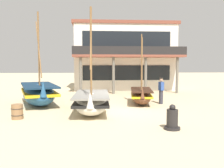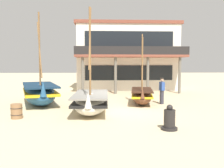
{
  "view_description": "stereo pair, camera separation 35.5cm",
  "coord_description": "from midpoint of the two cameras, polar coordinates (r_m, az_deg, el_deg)",
  "views": [
    {
      "loc": [
        -1.09,
        -13.33,
        2.56
      ],
      "look_at": [
        0.0,
        1.0,
        1.4
      ],
      "focal_mm": 39.55,
      "sensor_mm": 36.0,
      "label": 1
    },
    {
      "loc": [
        -0.73,
        -13.35,
        2.56
      ],
      "look_at": [
        0.0,
        1.0,
        1.4
      ],
      "focal_mm": 39.55,
      "sensor_mm": 36.0,
      "label": 2
    }
  ],
  "objects": [
    {
      "name": "fishing_boat_far_right",
      "position": [
        13.0,
        -5.51,
        -4.18
      ],
      "size": [
        1.86,
        4.38,
        5.52
      ],
      "color": "silver",
      "rests_on": "ground"
    },
    {
      "name": "fisherman_by_hull",
      "position": [
        16.16,
        10.66,
        -1.6
      ],
      "size": [
        0.3,
        0.4,
        1.68
      ],
      "color": "#33333D",
      "rests_on": "ground"
    },
    {
      "name": "fishing_boat_centre_large",
      "position": [
        16.33,
        -17.18,
        -2.09
      ],
      "size": [
        3.35,
        5.35,
        5.68
      ],
      "color": "#23517A",
      "rests_on": "ground"
    },
    {
      "name": "fishing_boat_near_left",
      "position": [
        16.05,
        6.12,
        -2.66
      ],
      "size": [
        1.78,
        3.64,
        4.47
      ],
      "color": "brown",
      "rests_on": "ground"
    },
    {
      "name": "ground_plane",
      "position": [
        13.61,
        -0.43,
        -6.22
      ],
      "size": [
        120.0,
        120.0,
        0.0
      ],
      "primitive_type": "plane",
      "color": "#CCB78E"
    },
    {
      "name": "harbor_building_main",
      "position": [
        26.2,
        2.18,
        6.3
      ],
      "size": [
        10.25,
        8.29,
        6.66
      ],
      "color": "silver",
      "rests_on": "ground"
    },
    {
      "name": "wooden_barrel",
      "position": [
        12.43,
        -21.84,
        -5.96
      ],
      "size": [
        0.56,
        0.56,
        0.7
      ],
      "color": "olive",
      "rests_on": "ground"
    },
    {
      "name": "capstan_winch",
      "position": [
        9.99,
        12.75,
        -8.0
      ],
      "size": [
        0.63,
        0.63,
        1.0
      ],
      "color": "black",
      "rests_on": "ground"
    }
  ]
}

